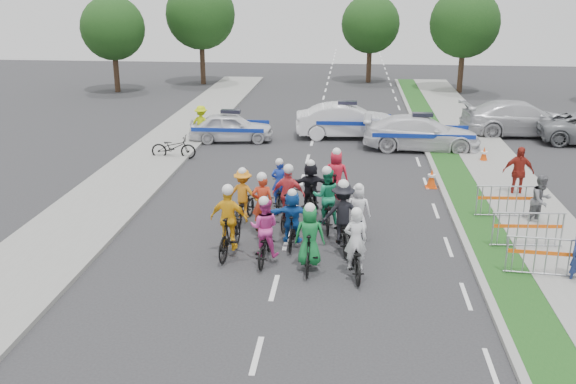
# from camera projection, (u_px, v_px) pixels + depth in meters

# --- Properties ---
(ground) EXTENTS (90.00, 90.00, 0.00)m
(ground) POSITION_uv_depth(u_px,v_px,m) (274.00, 288.00, 15.70)
(ground) COLOR #28282B
(ground) RESTS_ON ground
(curb_right) EXTENTS (0.20, 60.00, 0.12)m
(curb_right) POSITION_uv_depth(u_px,v_px,m) (456.00, 221.00, 19.93)
(curb_right) COLOR gray
(curb_right) RESTS_ON ground
(grass_strip) EXTENTS (1.20, 60.00, 0.11)m
(grass_strip) POSITION_uv_depth(u_px,v_px,m) (479.00, 222.00, 19.87)
(grass_strip) COLOR #174115
(grass_strip) RESTS_ON ground
(sidewalk_right) EXTENTS (2.40, 60.00, 0.13)m
(sidewalk_right) POSITION_uv_depth(u_px,v_px,m) (539.00, 223.00, 19.70)
(sidewalk_right) COLOR gray
(sidewalk_right) RESTS_ON ground
(sidewalk_left) EXTENTS (3.00, 60.00, 0.13)m
(sidewalk_left) POSITION_uv_depth(u_px,v_px,m) (95.00, 208.00, 21.00)
(sidewalk_left) COLOR gray
(sidewalk_left) RESTS_ON ground
(rider_0) EXTENTS (0.85, 1.89, 1.87)m
(rider_0) POSITION_uv_depth(u_px,v_px,m) (355.00, 253.00, 16.19)
(rider_0) COLOR black
(rider_0) RESTS_ON ground
(rider_1) EXTENTS (0.79, 1.78, 1.86)m
(rider_1) POSITION_uv_depth(u_px,v_px,m) (310.00, 244.00, 16.48)
(rider_1) COLOR black
(rider_1) RESTS_ON ground
(rider_2) EXTENTS (0.80, 1.84, 1.85)m
(rider_2) POSITION_uv_depth(u_px,v_px,m) (265.00, 237.00, 17.01)
(rider_2) COLOR black
(rider_2) RESTS_ON ground
(rider_3) EXTENTS (1.08, 2.01, 2.06)m
(rider_3) POSITION_uv_depth(u_px,v_px,m) (229.00, 228.00, 17.35)
(rider_3) COLOR black
(rider_3) RESTS_ON ground
(rider_4) EXTENTS (1.23, 2.10, 2.05)m
(rider_4) POSITION_uv_depth(u_px,v_px,m) (342.00, 222.00, 17.77)
(rider_4) COLOR black
(rider_4) RESTS_ON ground
(rider_5) EXTENTS (1.39, 1.66, 1.74)m
(rider_5) POSITION_uv_depth(u_px,v_px,m) (292.00, 222.00, 17.91)
(rider_5) COLOR black
(rider_5) RESTS_ON ground
(rider_6) EXTENTS (0.93, 2.02, 1.98)m
(rider_6) POSITION_uv_depth(u_px,v_px,m) (263.00, 215.00, 18.70)
(rider_6) COLOR black
(rider_6) RESTS_ON ground
(rider_7) EXTENTS (0.75, 1.66, 1.71)m
(rider_7) POSITION_uv_depth(u_px,v_px,m) (358.00, 217.00, 18.53)
(rider_7) COLOR black
(rider_7) RESTS_ON ground
(rider_8) EXTENTS (0.88, 1.99, 1.97)m
(rider_8) POSITION_uv_depth(u_px,v_px,m) (326.00, 205.00, 19.30)
(rider_8) COLOR black
(rider_8) RESTS_ON ground
(rider_9) EXTENTS (1.06, 1.97, 2.01)m
(rider_9) POSITION_uv_depth(u_px,v_px,m) (289.00, 203.00, 19.38)
(rider_9) COLOR black
(rider_9) RESTS_ON ground
(rider_10) EXTENTS (1.08, 1.85, 1.80)m
(rider_10) POSITION_uv_depth(u_px,v_px,m) (243.00, 201.00, 19.73)
(rider_10) COLOR black
(rider_10) RESTS_ON ground
(rider_11) EXTENTS (1.51, 1.80, 1.83)m
(rider_11) POSITION_uv_depth(u_px,v_px,m) (310.00, 191.00, 20.47)
(rider_11) COLOR black
(rider_11) RESTS_ON ground
(rider_12) EXTENTS (0.64, 1.73, 1.75)m
(rider_12) POSITION_uv_depth(u_px,v_px,m) (280.00, 192.00, 20.95)
(rider_12) COLOR black
(rider_12) RESTS_ON ground
(rider_13) EXTENTS (0.87, 1.91, 1.96)m
(rider_13) POSITION_uv_depth(u_px,v_px,m) (336.00, 182.00, 21.39)
(rider_13) COLOR black
(rider_13) RESTS_ON ground
(police_car_0) EXTENTS (4.05, 2.03, 1.32)m
(police_car_0) POSITION_uv_depth(u_px,v_px,m) (231.00, 127.00, 29.90)
(police_car_0) COLOR silver
(police_car_0) RESTS_ON ground
(police_car_1) EXTENTS (4.98, 2.15, 1.60)m
(police_car_1) POSITION_uv_depth(u_px,v_px,m) (347.00, 121.00, 30.55)
(police_car_1) COLOR silver
(police_car_1) RESTS_ON ground
(police_car_2) EXTENTS (5.23, 2.34, 1.49)m
(police_car_2) POSITION_uv_depth(u_px,v_px,m) (421.00, 133.00, 28.38)
(police_car_2) COLOR silver
(police_car_2) RESTS_ON ground
(civilian_sedan) EXTENTS (5.84, 2.80, 1.64)m
(civilian_sedan) POSITION_uv_depth(u_px,v_px,m) (520.00, 118.00, 30.99)
(civilian_sedan) COLOR silver
(civilian_sedan) RESTS_ON ground
(spectator_1) EXTENTS (0.99, 0.94, 1.60)m
(spectator_1) POSITION_uv_depth(u_px,v_px,m) (541.00, 200.00, 19.49)
(spectator_1) COLOR slate
(spectator_1) RESTS_ON ground
(spectator_2) EXTENTS (1.05, 0.44, 1.80)m
(spectator_2) POSITION_uv_depth(u_px,v_px,m) (518.00, 172.00, 22.03)
(spectator_2) COLOR maroon
(spectator_2) RESTS_ON ground
(marshal_hiviz) EXTENTS (1.17, 0.78, 1.68)m
(marshal_hiviz) POSITION_uv_depth(u_px,v_px,m) (201.00, 124.00, 29.76)
(marshal_hiviz) COLOR #BBD50B
(marshal_hiviz) RESTS_ON ground
(barrier_0) EXTENTS (2.03, 0.66, 1.12)m
(barrier_0) POSITION_uv_depth(u_px,v_px,m) (546.00, 259.00, 15.97)
(barrier_0) COLOR #A5A8AD
(barrier_0) RESTS_ON ground
(barrier_1) EXTENTS (2.03, 0.63, 1.12)m
(barrier_1) POSITION_uv_depth(u_px,v_px,m) (527.00, 231.00, 17.72)
(barrier_1) COLOR #A5A8AD
(barrier_1) RESTS_ON ground
(barrier_2) EXTENTS (2.03, 0.62, 1.12)m
(barrier_2) POSITION_uv_depth(u_px,v_px,m) (507.00, 203.00, 20.01)
(barrier_2) COLOR #A5A8AD
(barrier_2) RESTS_ON ground
(cone_0) EXTENTS (0.40, 0.40, 0.70)m
(cone_0) POSITION_uv_depth(u_px,v_px,m) (432.00, 178.00, 23.22)
(cone_0) COLOR #F24C0C
(cone_0) RESTS_ON ground
(cone_1) EXTENTS (0.40, 0.40, 0.70)m
(cone_1) POSITION_uv_depth(u_px,v_px,m) (484.00, 155.00, 26.35)
(cone_1) COLOR #F24C0C
(cone_1) RESTS_ON ground
(parked_bike) EXTENTS (1.90, 0.71, 0.99)m
(parked_bike) POSITION_uv_depth(u_px,v_px,m) (174.00, 147.00, 26.96)
(parked_bike) COLOR black
(parked_bike) RESTS_ON ground
(tree_0) EXTENTS (4.20, 4.20, 6.30)m
(tree_0) POSITION_uv_depth(u_px,v_px,m) (113.00, 28.00, 42.14)
(tree_0) COLOR #382619
(tree_0) RESTS_ON ground
(tree_1) EXTENTS (4.55, 4.55, 6.82)m
(tree_1) POSITION_uv_depth(u_px,v_px,m) (465.00, 23.00, 41.80)
(tree_1) COLOR #382619
(tree_1) RESTS_ON ground
(tree_3) EXTENTS (4.90, 4.90, 7.35)m
(tree_3) POSITION_uv_depth(u_px,v_px,m) (201.00, 15.00, 45.24)
(tree_3) COLOR #382619
(tree_3) RESTS_ON ground
(tree_4) EXTENTS (4.20, 4.20, 6.30)m
(tree_4) POSITION_uv_depth(u_px,v_px,m) (370.00, 24.00, 46.24)
(tree_4) COLOR #382619
(tree_4) RESTS_ON ground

